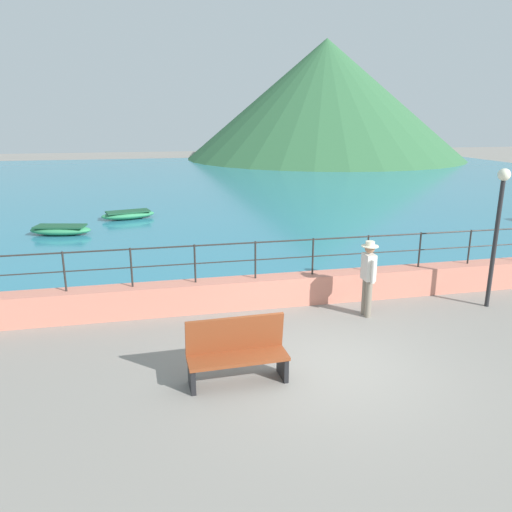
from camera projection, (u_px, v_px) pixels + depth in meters
name	position (u px, v px, depth m)	size (l,w,h in m)	color
ground_plane	(330.00, 366.00, 9.02)	(120.00, 120.00, 0.00)	gray
promenade_wall	(284.00, 290.00, 11.93)	(20.00, 0.56, 0.70)	tan
railing	(285.00, 252.00, 11.67)	(18.44, 0.04, 0.90)	#282623
lake_water	(194.00, 184.00, 33.30)	(64.00, 44.32, 0.06)	teal
hill_main	(325.00, 100.00, 52.89)	(29.86, 29.86, 12.32)	#33663D
hill_secondary	(277.00, 143.00, 49.56)	(10.59, 10.59, 3.84)	#1E4C2D
bench_main	(237.00, 350.00, 8.37)	(1.72, 0.62, 1.13)	brown
person_walking	(368.00, 275.00, 11.04)	(0.38, 0.57, 1.75)	slate
lamp_post	(499.00, 216.00, 11.26)	(0.28, 0.28, 3.28)	#232326
boat_1	(128.00, 215.00, 21.66)	(2.45, 1.41, 0.36)	#338C59
boat_2	(60.00, 230.00, 18.75)	(2.44, 1.39, 0.36)	#338C59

